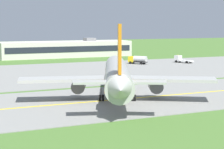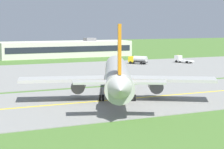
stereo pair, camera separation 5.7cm
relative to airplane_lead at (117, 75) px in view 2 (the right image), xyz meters
The scene contains 8 objects.
ground_plane 4.33m from the airplane_lead, 17.03° to the right, with size 500.00×500.00×0.00m, color #47702D.
taxiway_strip 4.28m from the airplane_lead, 17.03° to the right, with size 240.00×28.00×0.10m, color gray.
apron_pad 43.30m from the airplane_lead, 74.90° to the left, with size 140.00×52.00×0.10m, color gray.
taxiway_centreline 4.23m from the airplane_lead, 17.03° to the right, with size 220.00×0.60×0.01m, color yellow.
airplane_lead is the anchor object (origin of this frame).
service_truck_baggage 63.79m from the airplane_lead, 58.12° to the left, with size 5.11×6.10×2.65m.
service_truck_fuel 71.35m from the airplane_lead, 46.88° to the left, with size 4.23×6.71×2.59m.
terminal_building 95.55m from the airplane_lead, 76.12° to the left, with size 51.15×13.69×7.23m.
Camera 2 is at (-32.10, -62.94, 12.67)m, focal length 68.11 mm.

